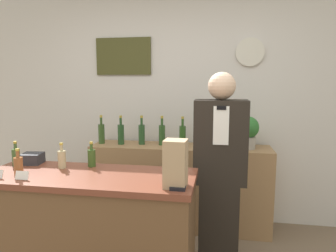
{
  "coord_description": "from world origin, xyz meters",
  "views": [
    {
      "loc": [
        0.49,
        -1.4,
        1.57
      ],
      "look_at": [
        0.07,
        1.08,
        1.21
      ],
      "focal_mm": 32.0,
      "sensor_mm": 36.0,
      "label": 1
    }
  ],
  "objects_px": {
    "paper_bag": "(176,164)",
    "potted_plant": "(248,131)",
    "shopkeeper": "(220,175)",
    "tape_dispenser": "(179,186)"
  },
  "relations": [
    {
      "from": "tape_dispenser",
      "to": "potted_plant",
      "type": "bearing_deg",
      "value": 70.67
    },
    {
      "from": "shopkeeper",
      "to": "tape_dispenser",
      "type": "distance_m",
      "value": 0.8
    },
    {
      "from": "potted_plant",
      "to": "tape_dispenser",
      "type": "height_order",
      "value": "potted_plant"
    },
    {
      "from": "potted_plant",
      "to": "paper_bag",
      "type": "xyz_separation_m",
      "value": [
        -0.54,
        -1.43,
        0.01
      ]
    },
    {
      "from": "paper_bag",
      "to": "tape_dispenser",
      "type": "relative_size",
      "value": 3.16
    },
    {
      "from": "paper_bag",
      "to": "shopkeeper",
      "type": "bearing_deg",
      "value": 69.61
    },
    {
      "from": "paper_bag",
      "to": "tape_dispenser",
      "type": "height_order",
      "value": "paper_bag"
    },
    {
      "from": "paper_bag",
      "to": "potted_plant",
      "type": "bearing_deg",
      "value": 69.27
    },
    {
      "from": "shopkeeper",
      "to": "paper_bag",
      "type": "distance_m",
      "value": 0.8
    },
    {
      "from": "tape_dispenser",
      "to": "paper_bag",
      "type": "bearing_deg",
      "value": 118.6
    }
  ]
}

